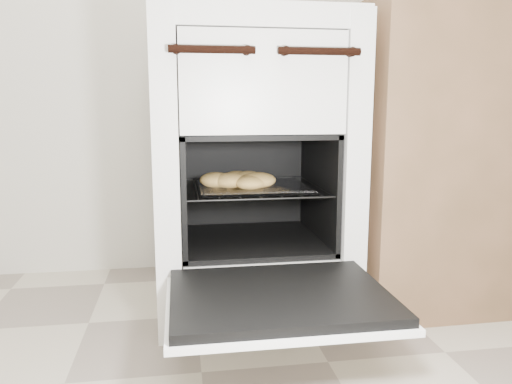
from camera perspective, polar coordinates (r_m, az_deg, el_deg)
The scene contains 6 objects.
stove at distance 1.67m, azimuth -0.79°, elevation 2.57°, with size 0.61×0.68×0.93m.
oven_door at distance 1.25m, azimuth 2.66°, elevation -12.10°, with size 0.55×0.43×0.04m.
oven_rack at distance 1.62m, azimuth -0.45°, elevation 0.51°, with size 0.44×0.43×0.01m.
foil_sheet at distance 1.60m, azimuth -0.34°, elevation 0.61°, with size 0.34×0.30×0.01m, color white.
baked_rolls at distance 1.57m, azimuth -1.88°, elevation 1.42°, with size 0.28×0.27×0.05m.
counter at distance 1.98m, azimuth 23.61°, elevation 3.94°, with size 0.98×0.66×0.98m, color brown.
Camera 1 is at (-0.04, -0.48, 0.67)m, focal length 35.00 mm.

